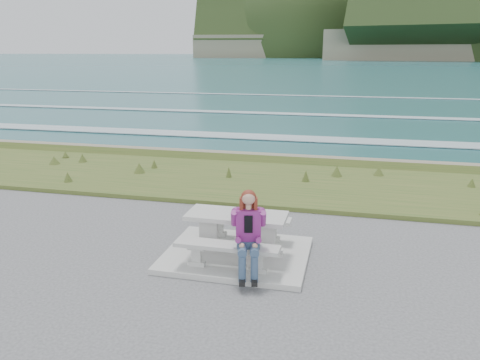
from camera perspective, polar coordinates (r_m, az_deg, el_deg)
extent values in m
cube|color=#A5A49F|center=(8.75, -0.40, -9.07)|extent=(2.60, 2.10, 0.10)
cube|color=#A5A49F|center=(8.84, -3.83, -8.18)|extent=(0.62, 0.12, 0.08)
cube|color=#A5A49F|center=(8.73, -3.86, -6.41)|extent=(0.34, 0.09, 0.51)
cube|color=#A5A49F|center=(8.63, -3.90, -4.59)|extent=(0.62, 0.12, 0.08)
cube|color=#A5A49F|center=(8.61, 3.14, -8.86)|extent=(0.62, 0.12, 0.08)
cube|color=#A5A49F|center=(8.49, 3.17, -7.05)|extent=(0.34, 0.09, 0.51)
cube|color=#A5A49F|center=(8.38, 3.20, -5.19)|extent=(0.62, 0.12, 0.08)
cube|color=#A5A49F|center=(8.46, -0.41, -4.38)|extent=(1.80, 0.75, 0.08)
cube|color=#A5A49F|center=(8.24, -5.29, -10.07)|extent=(0.30, 0.12, 0.08)
cube|color=#A5A49F|center=(8.18, -5.32, -9.12)|extent=(0.17, 0.09, 0.22)
cube|color=#A5A49F|center=(8.12, -5.35, -8.15)|extent=(0.30, 0.12, 0.08)
cube|color=#A5A49F|center=(7.98, 2.20, -10.88)|extent=(0.30, 0.12, 0.08)
cube|color=#A5A49F|center=(7.92, 2.22, -9.91)|extent=(0.17, 0.09, 0.22)
cube|color=#A5A49F|center=(7.86, 2.23, -8.92)|extent=(0.30, 0.12, 0.08)
cube|color=#A5A49F|center=(7.94, -1.63, -8.05)|extent=(1.80, 0.35, 0.07)
cube|color=#A5A49F|center=(9.46, -2.57, -6.54)|extent=(0.30, 0.12, 0.08)
cube|color=#A5A49F|center=(9.41, -2.58, -5.69)|extent=(0.17, 0.09, 0.22)
cube|color=#A5A49F|center=(9.35, -2.59, -4.83)|extent=(0.30, 0.12, 0.08)
cube|color=#A5A49F|center=(9.24, 3.93, -7.12)|extent=(0.30, 0.12, 0.08)
cube|color=#A5A49F|center=(9.18, 3.95, -6.25)|extent=(0.17, 0.09, 0.22)
cube|color=#A5A49F|center=(9.13, 3.97, -5.38)|extent=(0.30, 0.12, 0.08)
cube|color=#A5A49F|center=(9.20, 0.65, -4.67)|extent=(1.80, 0.35, 0.07)
cube|color=#2E4E1D|center=(13.38, 4.76, -0.57)|extent=(160.00, 4.50, 0.22)
cube|color=#6D6452|center=(16.16, 6.36, 2.19)|extent=(160.00, 0.80, 2.20)
plane|color=#225A60|center=(437.76, 13.72, 14.31)|extent=(1600.00, 1600.00, 0.00)
cube|color=#B5BFC3|center=(22.47, 8.23, 1.33)|extent=(220.00, 3.00, 0.06)
cube|color=#B5BFC3|center=(30.27, 9.71, 4.92)|extent=(220.00, 2.00, 0.06)
cube|color=#B5BFC3|center=(42.12, 10.91, 7.78)|extent=(220.00, 1.40, 0.06)
cube|color=#B5BFC3|center=(60.00, 11.82, 9.95)|extent=(220.00, 1.00, 0.06)
cube|color=#6D6452|center=(449.69, 8.51, 15.74)|extent=(201.55, 149.04, 18.00)
ellipsoid|color=#203216|center=(449.73, 8.52, 16.12)|extent=(211.86, 162.91, 142.12)
cube|color=#30496C|center=(7.72, 1.02, -9.85)|extent=(0.52, 0.77, 0.57)
cube|color=#7D2172|center=(7.72, 1.03, -5.42)|extent=(0.45, 0.32, 0.53)
sphere|color=tan|center=(7.55, 1.05, -2.22)|extent=(0.22, 0.22, 0.22)
sphere|color=#5B2014|center=(7.57, 1.05, -2.09)|extent=(0.24, 0.24, 0.24)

